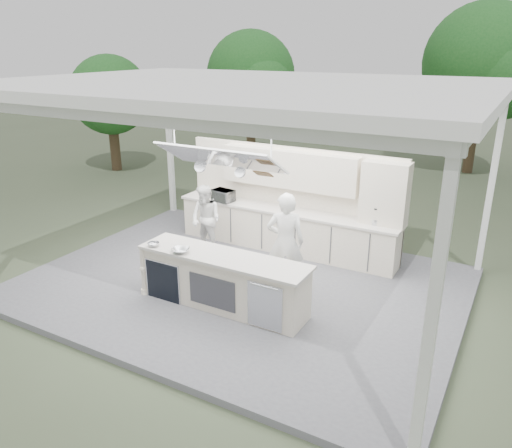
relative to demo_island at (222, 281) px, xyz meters
The scene contains 12 objects.
ground 1.10m from the demo_island, 101.07° to the left, with size 90.00×90.00×0.00m, color #3F4A33.
stage_deck 1.07m from the demo_island, 101.07° to the left, with size 8.00×6.00×0.12m, color #5D5D62.
tent 3.25m from the demo_island, 101.05° to the left, with size 8.20×6.20×3.86m.
demo_island is the anchor object (origin of this frame).
back_counter 2.82m from the demo_island, 93.63° to the left, with size 5.08×0.72×0.95m.
back_wall_unit 3.19m from the demo_island, 84.98° to the left, with size 5.05×0.48×2.25m.
tree_cluster 11.02m from the demo_island, 91.82° to the left, with size 19.55×9.40×5.85m.
head_chef 1.36m from the demo_island, 58.75° to the left, with size 0.68×0.45×1.87m, color white.
sous_chef 2.49m from the demo_island, 130.93° to the left, with size 0.73×0.57×1.49m, color white.
toaster_oven 3.15m from the demo_island, 122.31° to the left, with size 0.49×0.33×0.27m, color silver.
bowl_large 0.89m from the demo_island, 160.81° to the right, with size 0.30×0.30×0.07m, color silver.
bowl_small 1.40m from the demo_island, 169.43° to the right, with size 0.21×0.21×0.07m, color #B0B2B7.
Camera 1 is at (4.47, -7.38, 4.44)m, focal length 35.00 mm.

